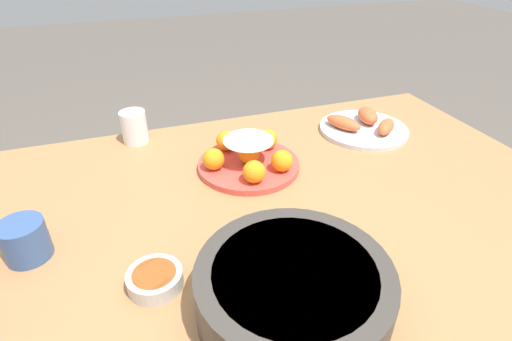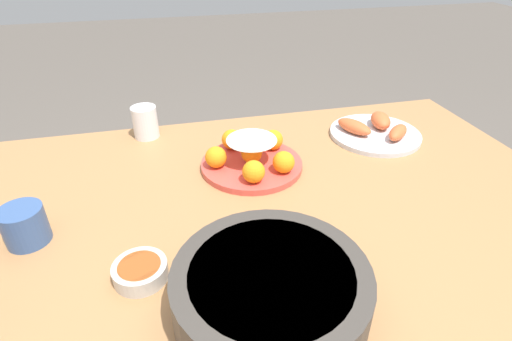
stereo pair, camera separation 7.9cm
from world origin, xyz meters
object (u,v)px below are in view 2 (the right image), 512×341
(cake_plate, at_px, (251,157))
(cup_near, at_px, (145,122))
(sauce_bowl, at_px, (140,271))
(dining_table, at_px, (261,231))
(seafood_platter, at_px, (375,131))
(serving_bowl, at_px, (271,290))
(cup_far, at_px, (25,225))

(cake_plate, relative_size, cup_near, 2.80)
(sauce_bowl, bearing_deg, cup_near, -91.61)
(dining_table, distance_m, sauce_bowl, 0.33)
(cake_plate, relative_size, seafood_platter, 0.99)
(serving_bowl, distance_m, sauce_bowl, 0.24)
(serving_bowl, bearing_deg, seafood_platter, -131.24)
(cup_near, relative_size, cup_far, 1.12)
(serving_bowl, xyz_separation_m, sauce_bowl, (0.21, -0.12, -0.03))
(sauce_bowl, xyz_separation_m, cup_near, (-0.02, -0.57, 0.03))
(cake_plate, distance_m, serving_bowl, 0.46)
(dining_table, height_order, cup_far, cup_far)
(sauce_bowl, distance_m, cup_near, 0.58)
(cake_plate, relative_size, serving_bowl, 0.83)
(cake_plate, bearing_deg, sauce_bowl, 49.34)
(sauce_bowl, height_order, cup_near, cup_near)
(serving_bowl, bearing_deg, cup_near, -74.65)
(cake_plate, xyz_separation_m, sauce_bowl, (0.28, 0.33, -0.02))
(cake_plate, xyz_separation_m, seafood_platter, (-0.40, -0.09, -0.02))
(sauce_bowl, bearing_deg, seafood_platter, -148.58)
(dining_table, relative_size, cup_near, 16.04)
(dining_table, bearing_deg, cup_near, -58.77)
(serving_bowl, relative_size, cup_far, 3.76)
(cup_far, bearing_deg, dining_table, -178.94)
(sauce_bowl, distance_m, cup_far, 0.27)
(cup_near, bearing_deg, cake_plate, 136.74)
(dining_table, relative_size, cup_far, 17.91)
(dining_table, height_order, cup_near, cup_near)
(cake_plate, distance_m, sauce_bowl, 0.43)
(dining_table, height_order, sauce_bowl, sauce_bowl)
(cake_plate, distance_m, seafood_platter, 0.41)
(cup_near, bearing_deg, serving_bowl, 105.35)
(cake_plate, distance_m, cup_far, 0.53)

